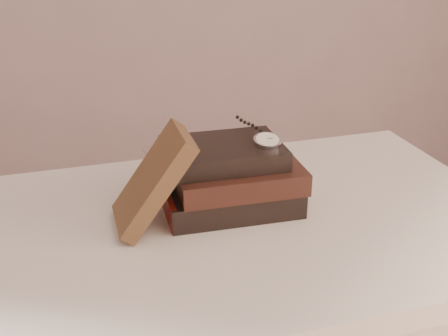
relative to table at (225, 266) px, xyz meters
name	(u,v)px	position (x,y,z in m)	size (l,w,h in m)	color
table	(225,266)	(0.00, 0.00, 0.00)	(1.00, 0.60, 0.75)	silver
book_stack	(230,178)	(0.02, 0.05, 0.15)	(0.24, 0.17, 0.12)	black
journal	(153,180)	(-0.12, 0.02, 0.18)	(0.03, 0.11, 0.19)	#3D2717
pocket_watch	(266,140)	(0.08, 0.04, 0.22)	(0.05, 0.15, 0.02)	silver
eyeglasses	(175,159)	(-0.06, 0.13, 0.16)	(0.10, 0.12, 0.05)	silver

